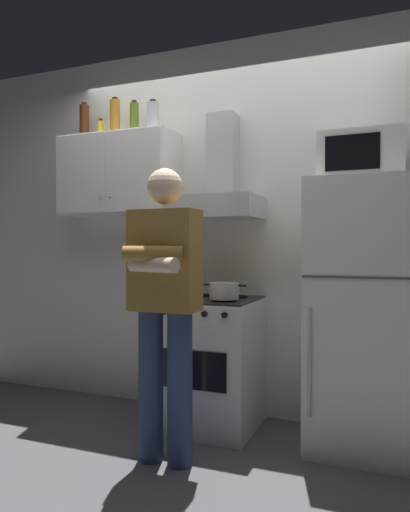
% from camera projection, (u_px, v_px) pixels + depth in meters
% --- Properties ---
extents(ground_plane, '(7.00, 7.00, 0.00)m').
position_uv_depth(ground_plane, '(205.00, 441.00, 2.94)').
color(ground_plane, '#4C4C51').
extents(back_wall_tiled, '(4.80, 0.10, 2.70)m').
position_uv_depth(back_wall_tiled, '(235.00, 228.00, 3.48)').
color(back_wall_tiled, silver).
rests_on(back_wall_tiled, ground_plane).
extents(upper_cabinet, '(0.90, 0.37, 0.60)m').
position_uv_depth(upper_cabinet, '(119.00, 175.00, 3.58)').
color(upper_cabinet, white).
extents(stove_oven, '(0.60, 0.62, 0.87)m').
position_uv_depth(stove_oven, '(212.00, 362.00, 3.18)').
color(stove_oven, white).
rests_on(stove_oven, ground_plane).
extents(range_hood, '(0.60, 0.44, 0.75)m').
position_uv_depth(range_hood, '(218.00, 191.00, 3.28)').
color(range_hood, '#B7BABF').
extents(refrigerator, '(0.60, 0.62, 1.60)m').
position_uv_depth(refrigerator, '(360.00, 315.00, 2.83)').
color(refrigerator, white).
rests_on(refrigerator, ground_plane).
extents(microwave, '(0.48, 0.37, 0.28)m').
position_uv_depth(microwave, '(361.00, 158.00, 2.83)').
color(microwave, silver).
rests_on(microwave, refrigerator).
extents(person_standing, '(0.38, 0.33, 1.64)m').
position_uv_depth(person_standing, '(165.00, 302.00, 2.63)').
color(person_standing, navy).
rests_on(person_standing, ground_plane).
extents(cooking_pot, '(0.29, 0.19, 0.11)m').
position_uv_depth(cooking_pot, '(224.00, 291.00, 3.02)').
color(cooking_pot, '#B7BABF').
rests_on(cooking_pot, stove_oven).
extents(bottle_canister_steel, '(0.09, 0.09, 0.23)m').
position_uv_depth(bottle_canister_steel, '(153.00, 117.00, 3.46)').
color(bottle_canister_steel, '#B2B5BA').
rests_on(bottle_canister_steel, upper_cabinet).
extents(bottle_liquor_amber, '(0.08, 0.08, 0.29)m').
position_uv_depth(bottle_liquor_amber, '(115.00, 117.00, 3.57)').
color(bottle_liquor_amber, '#B7721E').
rests_on(bottle_liquor_amber, upper_cabinet).
extents(bottle_olive_oil, '(0.07, 0.07, 0.26)m').
position_uv_depth(bottle_olive_oil, '(134.00, 119.00, 3.55)').
color(bottle_olive_oil, '#4C6B19').
rests_on(bottle_olive_oil, upper_cabinet).
extents(bottle_rum_dark, '(0.08, 0.08, 0.29)m').
position_uv_depth(bottle_rum_dark, '(84.00, 122.00, 3.71)').
color(bottle_rum_dark, '#47230F').
rests_on(bottle_rum_dark, upper_cabinet).
extents(bottle_spice_jar, '(0.05, 0.05, 0.15)m').
position_uv_depth(bottle_spice_jar, '(101.00, 129.00, 3.67)').
color(bottle_spice_jar, gold).
rests_on(bottle_spice_jar, upper_cabinet).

